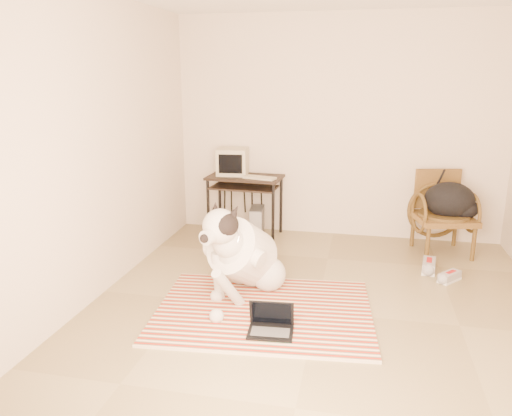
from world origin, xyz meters
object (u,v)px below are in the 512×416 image
(rattan_chair, at_px, (442,212))
(dog, at_px, (242,255))
(crt_monitor, at_px, (233,162))
(backpack, at_px, (452,201))
(laptop, at_px, (271,324))
(pc_tower, at_px, (257,221))
(computer_desk, at_px, (245,185))

(rattan_chair, bearing_deg, dog, -140.30)
(crt_monitor, distance_m, backpack, 2.63)
(dog, distance_m, laptop, 0.83)
(dog, relative_size, pc_tower, 3.37)
(dog, relative_size, laptop, 3.58)
(rattan_chair, bearing_deg, crt_monitor, 175.29)
(dog, distance_m, crt_monitor, 1.98)
(crt_monitor, bearing_deg, dog, -72.70)
(pc_tower, height_order, backpack, backpack)
(dog, height_order, crt_monitor, crt_monitor)
(computer_desk, relative_size, crt_monitor, 2.36)
(dog, height_order, pc_tower, dog)
(backpack, bearing_deg, crt_monitor, 174.30)
(crt_monitor, height_order, backpack, crt_monitor)
(pc_tower, xyz_separation_m, backpack, (2.27, -0.22, 0.44))
(computer_desk, bearing_deg, pc_tower, 16.52)
(dog, height_order, laptop, dog)
(crt_monitor, distance_m, rattan_chair, 2.56)
(pc_tower, relative_size, backpack, 0.67)
(computer_desk, bearing_deg, laptop, -71.92)
(laptop, height_order, backpack, backpack)
(rattan_chair, bearing_deg, pc_tower, 175.68)
(laptop, relative_size, crt_monitor, 0.93)
(computer_desk, distance_m, rattan_chair, 2.35)
(laptop, distance_m, computer_desk, 2.60)
(computer_desk, distance_m, pc_tower, 0.50)
(pc_tower, xyz_separation_m, rattan_chair, (2.19, -0.17, 0.29))
(dog, height_order, rattan_chair, dog)
(rattan_chair, xyz_separation_m, backpack, (0.08, -0.05, 0.15))
(computer_desk, xyz_separation_m, crt_monitor, (-0.17, 0.08, 0.27))
(crt_monitor, relative_size, pc_tower, 1.01)
(computer_desk, distance_m, crt_monitor, 0.33)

